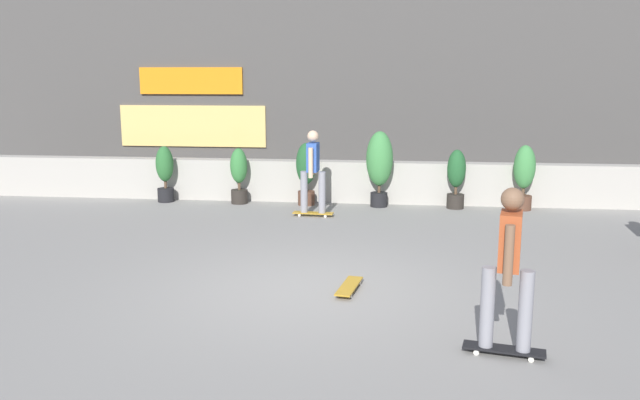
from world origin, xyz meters
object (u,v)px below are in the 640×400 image
object	(u,v)px
potted_plant_1	(239,174)
potted_plant_3	(379,163)
potted_plant_0	(165,172)
skater_by_wall_left	(313,169)
potted_plant_2	(306,170)
potted_plant_4	(456,177)
skater_far_left	(509,264)
potted_plant_5	(524,174)
skateboard_near_camera	(349,286)

from	to	relation	value
potted_plant_1	potted_plant_3	size ratio (longest dim) A/B	0.75
potted_plant_0	skater_by_wall_left	bearing A→B (deg)	-18.21
potted_plant_2	skater_by_wall_left	bearing A→B (deg)	-75.57
potted_plant_3	potted_plant_4	bearing A→B (deg)	0.00
potted_plant_0	skater_far_left	world-z (taller)	skater_far_left
potted_plant_0	potted_plant_5	world-z (taller)	potted_plant_5
potted_plant_2	potted_plant_3	xyz separation A→B (m)	(1.55, 0.00, 0.19)
skater_by_wall_left	potted_plant_0	bearing A→B (deg)	161.79
potted_plant_2	skater_far_left	xyz separation A→B (m)	(2.99, -7.31, 0.19)
potted_plant_4	skater_far_left	size ratio (longest dim) A/B	0.73
potted_plant_3	potted_plant_5	xyz separation A→B (m)	(2.96, -0.00, -0.18)
potted_plant_3	skater_by_wall_left	size ratio (longest dim) A/B	0.94
potted_plant_0	potted_plant_4	distance (m)	6.28
potted_plant_1	potted_plant_5	distance (m)	5.99
potted_plant_4	skateboard_near_camera	distance (m)	5.86
skater_by_wall_left	potted_plant_1	bearing A→B (deg)	147.43
potted_plant_3	potted_plant_4	world-z (taller)	potted_plant_3
potted_plant_4	skater_far_left	xyz separation A→B (m)	(-0.16, -7.31, 0.27)
potted_plant_2	skater_far_left	distance (m)	7.90
potted_plant_4	potted_plant_5	world-z (taller)	potted_plant_5
potted_plant_1	potted_plant_5	bearing A→B (deg)	-0.00
potted_plant_4	skater_far_left	world-z (taller)	skater_far_left
potted_plant_3	skater_by_wall_left	world-z (taller)	skater_by_wall_left
potted_plant_4	potted_plant_5	xyz separation A→B (m)	(1.37, -0.00, 0.09)
potted_plant_3	potted_plant_1	bearing A→B (deg)	180.00
potted_plant_2	skateboard_near_camera	distance (m)	5.74
potted_plant_1	skater_far_left	xyz separation A→B (m)	(4.46, -7.31, 0.30)
potted_plant_1	potted_plant_4	world-z (taller)	potted_plant_4
potted_plant_4	skater_by_wall_left	world-z (taller)	skater_by_wall_left
skater_by_wall_left	skateboard_near_camera	world-z (taller)	skater_by_wall_left
potted_plant_5	skater_far_left	xyz separation A→B (m)	(-1.53, -7.31, 0.18)
potted_plant_3	skateboard_near_camera	world-z (taller)	potted_plant_3
potted_plant_4	potted_plant_5	size ratio (longest dim) A/B	0.92
potted_plant_3	potted_plant_4	size ratio (longest dim) A/B	1.29
potted_plant_1	potted_plant_4	xyz separation A→B (m)	(4.62, 0.00, 0.03)
potted_plant_3	skater_far_left	distance (m)	7.45
potted_plant_2	skateboard_near_camera	world-z (taller)	potted_plant_2
potted_plant_1	potted_plant_3	distance (m)	3.04
potted_plant_1	skater_by_wall_left	size ratio (longest dim) A/B	0.71
potted_plant_4	skateboard_near_camera	xyz separation A→B (m)	(-1.83, -5.54, -0.60)
skater_by_wall_left	potted_plant_2	bearing A→B (deg)	104.43
potted_plant_4	potted_plant_5	bearing A→B (deg)	-0.00
skater_far_left	skateboard_near_camera	world-z (taller)	skater_far_left
skater_far_left	potted_plant_0	bearing A→B (deg)	129.90
potted_plant_3	potted_plant_5	world-z (taller)	potted_plant_3
potted_plant_2	skateboard_near_camera	size ratio (longest dim) A/B	1.63
potted_plant_3	skateboard_near_camera	distance (m)	5.61
skater_far_left	skater_by_wall_left	bearing A→B (deg)	113.57
potted_plant_5	skater_far_left	world-z (taller)	skater_far_left
potted_plant_2	skater_by_wall_left	world-z (taller)	skater_by_wall_left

